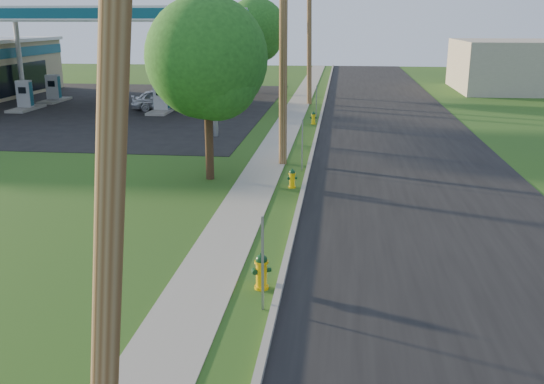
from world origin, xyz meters
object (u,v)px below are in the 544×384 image
object	(u,v)px
fuel_pump_ne	(162,101)
car_silver	(162,100)
utility_pole_mid	(283,39)
utility_pole_far	(309,32)
fuel_pump_sw	(54,92)
hydrant_near	(262,271)
tree_lot	(257,32)
fuel_pump_se	(178,93)
fuel_pump_nw	(25,99)
hydrant_mid	(292,178)
hydrant_far	(313,118)
tree_verge	(209,63)
utility_pole_near	(112,112)
price_pylon	(213,24)

from	to	relation	value
fuel_pump_ne	car_silver	size ratio (longest dim) A/B	0.83
utility_pole_mid	utility_pole_far	xyz separation A→B (m)	(0.00, 18.00, -0.15)
fuel_pump_ne	fuel_pump_sw	bearing A→B (deg)	156.04
car_silver	utility_pole_mid	bearing A→B (deg)	-164.85
fuel_pump_sw	hydrant_near	distance (m)	34.30
utility_pole_far	tree_lot	distance (m)	7.26
utility_pole_far	car_silver	distance (m)	10.82
utility_pole_mid	hydrant_near	xyz separation A→B (m)	(0.70, -11.82, -4.54)
fuel_pump_se	hydrant_near	xyz separation A→B (m)	(9.60, -28.82, -0.31)
utility_pole_mid	fuel_pump_sw	xyz separation A→B (m)	(-17.90, 17.00, -4.23)
fuel_pump_se	utility_pole_far	bearing A→B (deg)	6.41
fuel_pump_nw	utility_pole_far	bearing A→B (deg)	15.61
fuel_pump_nw	car_silver	bearing A→B (deg)	7.49
hydrant_mid	hydrant_far	bearing A→B (deg)	89.62
fuel_pump_ne	tree_verge	size ratio (longest dim) A/B	0.49
hydrant_near	fuel_pump_nw	bearing A→B (deg)	126.84
hydrant_mid	car_silver	world-z (taller)	car_silver
utility_pole_far	fuel_pump_nw	bearing A→B (deg)	-164.39
tree_verge	hydrant_far	world-z (taller)	tree_verge
utility_pole_near	fuel_pump_sw	distance (m)	39.52
fuel_pump_se	tree_verge	world-z (taller)	tree_verge
tree_verge	hydrant_mid	distance (m)	4.98
tree_verge	utility_pole_near	bearing A→B (deg)	-81.31
utility_pole_far	fuel_pump_ne	bearing A→B (deg)	-150.67
hydrant_near	car_silver	bearing A→B (deg)	110.91
fuel_pump_sw	price_pylon	bearing A→B (deg)	-39.40
fuel_pump_ne	hydrant_far	xyz separation A→B (m)	(9.67, -3.26, -0.37)
utility_pole_far	hydrant_near	xyz separation A→B (m)	(0.70, -29.82, -4.39)
tree_lot	car_silver	xyz separation A→B (m)	(-4.85, -9.65, -4.02)
utility_pole_mid	hydrant_far	xyz separation A→B (m)	(0.77, 9.74, -4.60)
hydrant_far	car_silver	distance (m)	10.92
utility_pole_mid	hydrant_far	distance (m)	10.80
tree_verge	car_silver	world-z (taller)	tree_verge
utility_pole_mid	car_silver	size ratio (longest dim) A/B	2.53
tree_verge	hydrant_far	bearing A→B (deg)	76.05
hydrant_near	hydrant_far	bearing A→B (deg)	89.81
fuel_pump_ne	tree_lot	world-z (taller)	tree_lot
utility_pole_near	fuel_pump_sw	world-z (taller)	utility_pole_near
hydrant_near	car_silver	world-z (taller)	car_silver
utility_pole_near	fuel_pump_se	size ratio (longest dim) A/B	2.96
utility_pole_mid	utility_pole_far	distance (m)	18.00
utility_pole_mid	tree_lot	distance (m)	24.19
fuel_pump_nw	hydrant_far	distance (m)	18.95
utility_pole_near	tree_verge	world-z (taller)	utility_pole_near
tree_verge	fuel_pump_se	bearing A→B (deg)	108.40
utility_pole_near	car_silver	world-z (taller)	utility_pole_near
utility_pole_near	hydrant_far	world-z (taller)	utility_pole_near
fuel_pump_ne	hydrant_near	size ratio (longest dim) A/B	3.82
utility_pole_mid	hydrant_mid	size ratio (longest dim) A/B	14.25
fuel_pump_nw	car_silver	xyz separation A→B (m)	(8.68, 1.14, -0.06)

